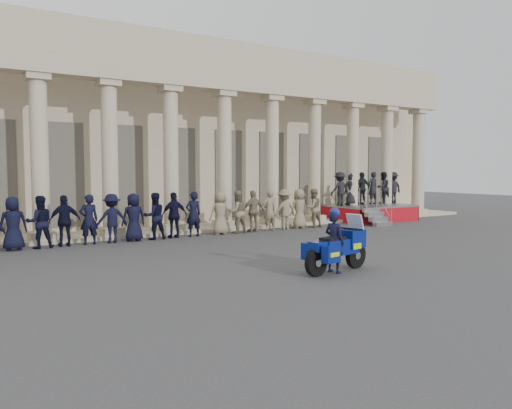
{
  "coord_description": "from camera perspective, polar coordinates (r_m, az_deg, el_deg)",
  "views": [
    {
      "loc": [
        -6.95,
        -12.01,
        2.77
      ],
      "look_at": [
        1.95,
        2.19,
        1.6
      ],
      "focal_mm": 35.0,
      "sensor_mm": 36.0,
      "label": 1
    }
  ],
  "objects": [
    {
      "name": "officer_rank",
      "position": [
        19.68,
        -15.73,
        -1.51
      ],
      "size": [
        19.79,
        0.71,
        1.86
      ],
      "color": "black",
      "rests_on": "ground"
    },
    {
      "name": "ground",
      "position": [
        14.15,
        -2.0,
        -7.3
      ],
      "size": [
        90.0,
        90.0,
        0.0
      ],
      "primitive_type": "plane",
      "color": "#39393C",
      "rests_on": "ground"
    },
    {
      "name": "rider",
      "position": [
        13.59,
        8.95,
        -4.07
      ],
      "size": [
        0.49,
        0.67,
        1.76
      ],
      "rotation": [
        0.0,
        0.0,
        1.74
      ],
      "color": "black",
      "rests_on": "ground"
    },
    {
      "name": "building",
      "position": [
        27.7,
        -17.63,
        7.44
      ],
      "size": [
        40.0,
        12.5,
        9.0
      ],
      "color": "tan",
      "rests_on": "ground"
    },
    {
      "name": "motorcycle",
      "position": [
        13.73,
        9.28,
        -4.87
      ],
      "size": [
        2.39,
        1.11,
        1.54
      ],
      "rotation": [
        0.0,
        0.0,
        0.17
      ],
      "color": "black",
      "rests_on": "ground"
    },
    {
      "name": "reviewing_stand",
      "position": [
        27.95,
        12.76,
        1.29
      ],
      "size": [
        5.15,
        4.13,
        2.65
      ],
      "color": "gray",
      "rests_on": "ground"
    }
  ]
}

